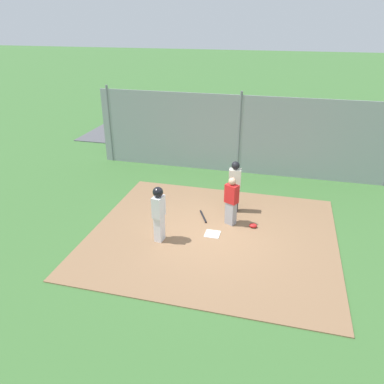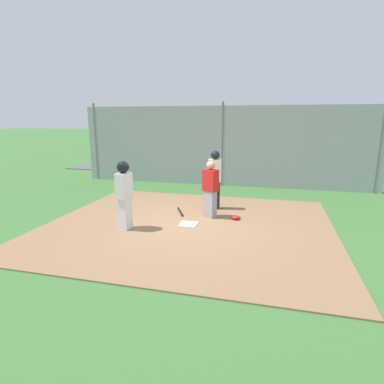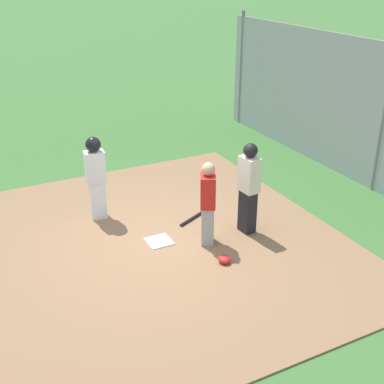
{
  "view_description": "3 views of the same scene",
  "coord_description": "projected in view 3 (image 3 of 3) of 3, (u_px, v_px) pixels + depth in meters",
  "views": [
    {
      "loc": [
        -1.8,
        9.45,
        5.93
      ],
      "look_at": [
        0.81,
        -0.69,
        1.02
      ],
      "focal_mm": 34.98,
      "sensor_mm": 36.0,
      "label": 1
    },
    {
      "loc": [
        -2.02,
        7.46,
        2.69
      ],
      "look_at": [
        0.07,
        -0.66,
        0.74
      ],
      "focal_mm": 29.47,
      "sensor_mm": 36.0,
      "label": 2
    },
    {
      "loc": [
        -7.41,
        3.08,
        4.78
      ],
      "look_at": [
        -0.2,
        -0.57,
        1.0
      ],
      "focal_mm": 47.35,
      "sensor_mm": 36.0,
      "label": 3
    }
  ],
  "objects": [
    {
      "name": "umpire",
      "position": [
        249.0,
        186.0,
        9.24
      ],
      "size": [
        0.4,
        0.29,
        1.76
      ],
      "rotation": [
        0.0,
        0.0,
        1.65
      ],
      "color": "black",
      "rests_on": "dirt_infield"
    },
    {
      "name": "ground_plane",
      "position": [
        159.0,
        243.0,
        9.27
      ],
      "size": [
        140.0,
        140.0,
        0.0
      ],
      "primitive_type": "plane",
      "color": "#3D6B33"
    },
    {
      "name": "backstop_fence",
      "position": [
        383.0,
        121.0,
        10.74
      ],
      "size": [
        12.0,
        0.1,
        3.35
      ],
      "color": "#93999E",
      "rests_on": "ground_plane"
    },
    {
      "name": "catcher_mask",
      "position": [
        224.0,
        259.0,
        8.61
      ],
      "size": [
        0.24,
        0.2,
        0.12
      ],
      "primitive_type": "ellipsoid",
      "color": "red",
      "rests_on": "dirt_infield"
    },
    {
      "name": "runner",
      "position": [
        96.0,
        173.0,
        9.72
      ],
      "size": [
        0.31,
        0.41,
        1.69
      ],
      "rotation": [
        0.0,
        0.0,
        3.0
      ],
      "color": "silver",
      "rests_on": "dirt_infield"
    },
    {
      "name": "dirt_infield",
      "position": [
        159.0,
        242.0,
        9.27
      ],
      "size": [
        7.2,
        6.4,
        0.03
      ],
      "primitive_type": "cube",
      "color": "#896647",
      "rests_on": "ground_plane"
    },
    {
      "name": "baseball_bat",
      "position": [
        193.0,
        218.0,
        10.04
      ],
      "size": [
        0.4,
        0.73,
        0.06
      ],
      "primitive_type": "cylinder",
      "rotation": [
        0.0,
        1.57,
        2.02
      ],
      "color": "black",
      "rests_on": "dirt_infield"
    },
    {
      "name": "home_plate",
      "position": [
        159.0,
        241.0,
        9.26
      ],
      "size": [
        0.44,
        0.44,
        0.02
      ],
      "primitive_type": "cube",
      "rotation": [
        0.0,
        0.0,
        0.0
      ],
      "color": "white",
      "rests_on": "dirt_infield"
    },
    {
      "name": "catcher",
      "position": [
        208.0,
        203.0,
        8.9
      ],
      "size": [
        0.46,
        0.41,
        1.56
      ],
      "rotation": [
        0.0,
        0.0,
        1.09
      ],
      "color": "#9E9EA3",
      "rests_on": "dirt_infield"
    }
  ]
}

